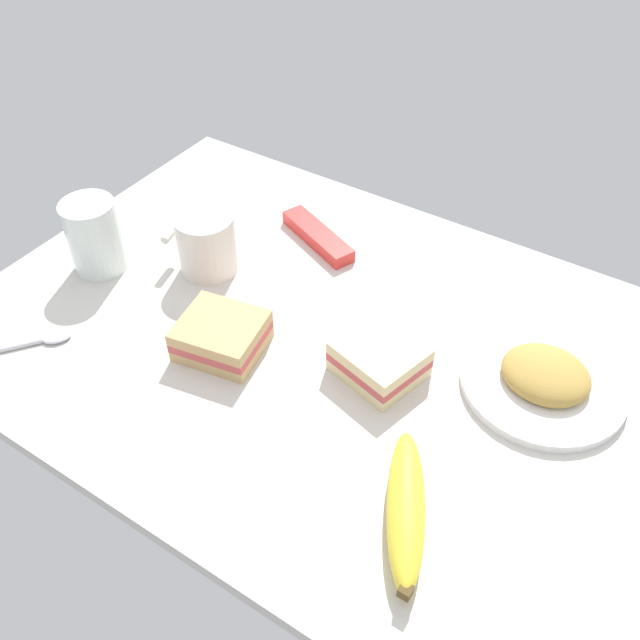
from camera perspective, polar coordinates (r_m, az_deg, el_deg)
tabletop at (r=88.30cm, az=-0.00°, el=-1.87°), size 90.00×64.00×2.00cm
plate_of_food at (r=85.18cm, az=18.11°, el=-4.69°), size 19.40×19.40×3.99cm
coffee_mug_black at (r=96.32cm, az=-9.41°, el=6.36°), size 10.44×8.12×8.73cm
sandwich_main at (r=85.49cm, az=-8.19°, el=-1.31°), size 11.43×10.63×4.40cm
sandwich_side at (r=82.17cm, az=4.95°, el=-3.28°), size 11.38×10.70×4.40cm
glass_of_milk at (r=100.26cm, az=-18.13°, el=6.32°), size 7.39×7.39×10.55cm
banana at (r=70.71cm, az=7.15°, el=-15.20°), size 11.67×17.73×3.86cm
spoon at (r=93.55cm, az=-22.41°, el=-1.65°), size 8.77×10.71×0.80cm
snack_bar at (r=102.06cm, az=-0.19°, el=6.98°), size 14.27×8.53×2.00cm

